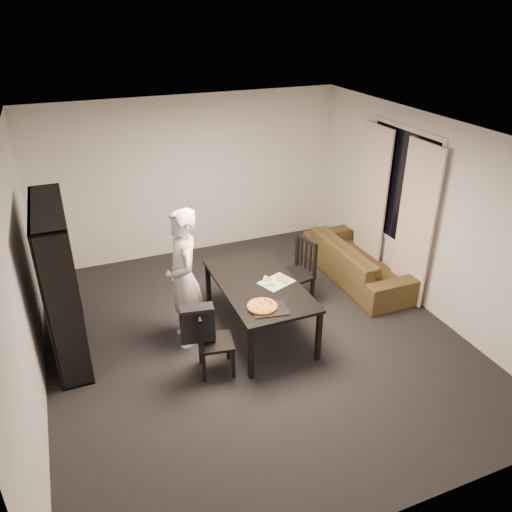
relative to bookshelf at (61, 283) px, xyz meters
name	(u,v)px	position (x,y,z in m)	size (l,w,h in m)	color
room	(253,246)	(2.16, -0.60, 0.35)	(5.01, 5.51, 2.61)	black
window_pane	(400,187)	(4.64, 0.00, 0.55)	(0.02, 1.40, 1.60)	black
window_frame	(400,187)	(4.64, 0.00, 0.55)	(0.03, 1.52, 1.72)	white
curtain_left	(415,225)	(4.56, -0.52, 0.20)	(0.03, 0.70, 2.25)	beige
curtain_right	(372,199)	(4.56, 0.52, 0.20)	(0.03, 0.70, 2.25)	beige
bookshelf	(61,283)	(0.00, 0.00, 0.00)	(0.35, 1.50, 1.90)	black
dining_table	(259,288)	(2.28, -0.50, -0.30)	(0.95, 1.71, 0.71)	black
chair_left	(209,337)	(1.45, -1.02, -0.47)	(0.45, 0.45, 0.84)	black
chair_right	(299,268)	(3.05, -0.07, -0.39)	(0.53, 0.53, 0.98)	black
draped_jacket	(197,323)	(1.33, -1.00, -0.26)	(0.39, 0.22, 0.46)	black
person	(184,279)	(1.37, -0.33, -0.06)	(0.65, 0.42, 1.77)	white
baking_tray	(270,309)	(2.17, -1.09, -0.23)	(0.40, 0.32, 0.01)	black
pepperoni_pizza	(262,306)	(2.10, -1.03, -0.21)	(0.35, 0.35, 0.03)	#935D2A
kitchen_towel	(276,282)	(2.49, -0.56, -0.23)	(0.40, 0.30, 0.01)	white
pizza_slices	(275,280)	(2.48, -0.52, -0.22)	(0.37, 0.31, 0.01)	gold
sofa	(358,261)	(4.20, 0.22, -0.64)	(2.10, 0.82, 0.61)	#43351B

